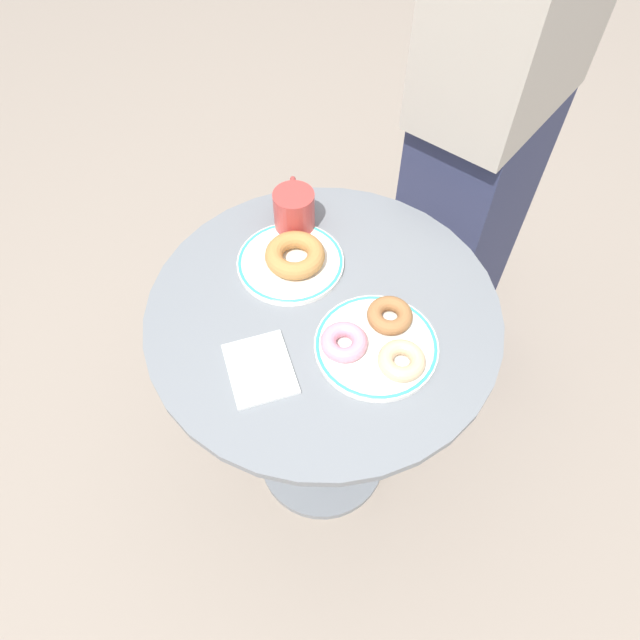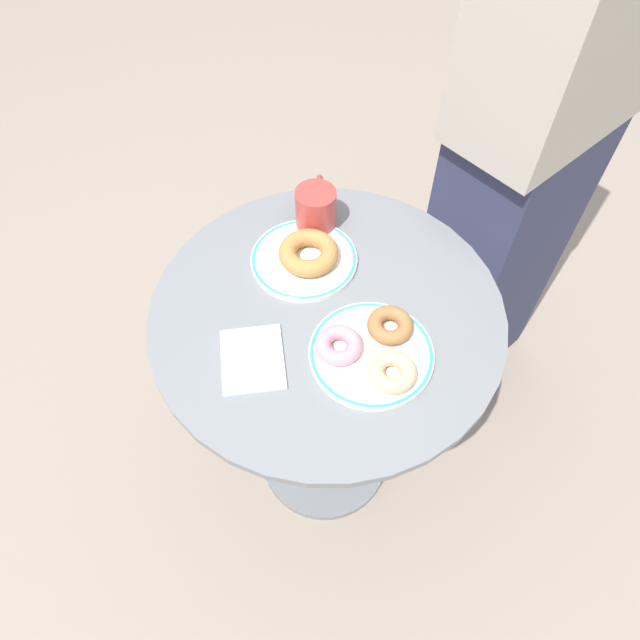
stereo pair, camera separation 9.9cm
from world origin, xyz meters
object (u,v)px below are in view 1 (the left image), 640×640
donut_pink_frosted (344,342)px  cafe_table (323,372)px  donut_cinnamon (390,315)px  paper_napkin (260,369)px  coffee_mug (294,210)px  plate_right (376,346)px  donut_old_fashioned (295,255)px  person_figure (495,104)px  plate_left (291,262)px  donut_glazed (402,361)px

donut_pink_frosted → cafe_table: bearing=163.1°
donut_cinnamon → paper_napkin: donut_cinnamon is taller
coffee_mug → paper_napkin: bearing=-46.4°
plate_right → donut_pink_frosted: donut_pink_frosted is taller
donut_old_fashioned → person_figure: (-0.02, 0.54, 0.09)m
cafe_table → person_figure: size_ratio=0.42×
donut_pink_frosted → paper_napkin: donut_pink_frosted is taller
donut_old_fashioned → donut_pink_frosted: donut_old_fashioned is taller
donut_pink_frosted → person_figure: person_figure is taller
plate_left → person_figure: person_figure is taller
cafe_table → donut_old_fashioned: bearing=169.2°
plate_left → donut_glazed: bearing=1.6°
cafe_table → donut_cinnamon: size_ratio=8.89×
donut_glazed → donut_cinnamon: (-0.08, 0.05, 0.00)m
cafe_table → plate_left: 0.27m
paper_napkin → coffee_mug: 0.34m
donut_old_fashioned → coffee_mug: 0.10m
cafe_table → paper_napkin: size_ratio=5.53×
plate_right → paper_napkin: 0.20m
donut_cinnamon → paper_napkin: 0.24m
person_figure → paper_napkin: bearing=-77.1°
plate_left → donut_glazed: (0.30, 0.01, 0.02)m
cafe_table → plate_right: plate_right is taller
person_figure → donut_old_fashioned: bearing=-88.4°
person_figure → coffee_mug: bearing=-98.1°
donut_pink_frosted → paper_napkin: 0.15m
person_figure → donut_glazed: bearing=-60.1°
donut_pink_frosted → donut_cinnamon: bearing=86.4°
donut_cinnamon → plate_right: bearing=-64.2°
donut_old_fashioned → donut_pink_frosted: (0.21, -0.05, -0.00)m
donut_glazed → donut_pink_frosted: size_ratio=1.00×
plate_right → donut_cinnamon: 0.06m
plate_left → donut_pink_frosted: bearing=-11.6°
plate_left → donut_glazed: size_ratio=2.56×
plate_left → person_figure: 0.55m
paper_napkin → person_figure: 0.75m
person_figure → donut_pink_frosted: bearing=-69.4°
donut_pink_frosted → paper_napkin: (-0.06, -0.14, -0.02)m
plate_right → donut_cinnamon: donut_cinnamon is taller
donut_pink_frosted → person_figure: size_ratio=0.05×
donut_glazed → paper_napkin: donut_glazed is taller
cafe_table → person_figure: (-0.13, 0.56, 0.35)m
donut_old_fashioned → donut_glazed: donut_old_fashioned is taller
plate_right → coffee_mug: coffee_mug is taller
donut_glazed → donut_cinnamon: same height
donut_glazed → donut_cinnamon: bearing=150.2°
paper_napkin → donut_glazed: bearing=52.6°
plate_left → person_figure: size_ratio=0.12×
cafe_table → paper_napkin: (0.04, -0.16, 0.23)m
donut_glazed → person_figure: 0.62m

